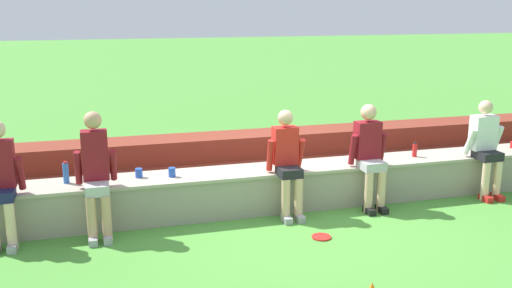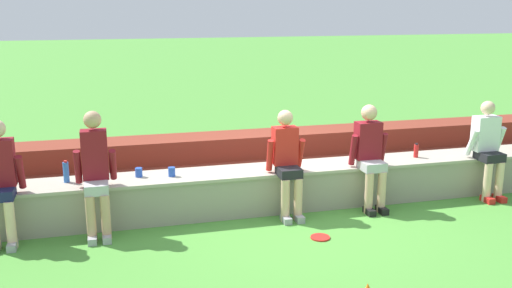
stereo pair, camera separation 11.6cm
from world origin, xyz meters
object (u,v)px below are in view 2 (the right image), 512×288
object	(u,v)px
plastic_cup_left_end	(172,172)
frisbee	(320,237)
person_right_of_center	(370,154)
plastic_cup_middle	(139,172)
person_center	(287,161)
person_far_right	(488,147)
water_bottle_near_right	(416,151)
person_far_left	(0,179)
water_bottle_near_left	(66,172)
person_left_of_center	(96,171)

from	to	relation	value
plastic_cup_left_end	frisbee	bearing A→B (deg)	-34.71
person_right_of_center	plastic_cup_middle	bearing A→B (deg)	172.86
person_center	person_far_right	world-z (taller)	person_center
plastic_cup_middle	water_bottle_near_right	bearing A→B (deg)	-0.69
person_right_of_center	water_bottle_near_right	world-z (taller)	person_right_of_center
person_right_of_center	plastic_cup_left_end	size ratio (longest dim) A/B	11.89
person_far_left	frisbee	size ratio (longest dim) A/B	6.21
person_far_left	water_bottle_near_left	xyz separation A→B (m)	(0.68, 0.37, -0.08)
person_center	water_bottle_near_left	xyz separation A→B (m)	(-2.72, 0.36, -0.05)
person_center	water_bottle_near_right	bearing A→B (deg)	8.79
person_far_left	plastic_cup_middle	world-z (taller)	person_far_left
person_right_of_center	water_bottle_near_right	xyz separation A→B (m)	(0.88, 0.33, -0.10)
person_right_of_center	plastic_cup_middle	size ratio (longest dim) A/B	12.07
person_center	water_bottle_near_left	bearing A→B (deg)	172.45
water_bottle_near_right	person_far_left	bearing A→B (deg)	-176.57
water_bottle_near_right	plastic_cup_left_end	distance (m)	3.48
person_left_of_center	plastic_cup_left_end	world-z (taller)	person_left_of_center
person_far_right	person_left_of_center	bearing A→B (deg)	179.94
person_far_left	person_left_of_center	distance (m)	1.04
person_far_right	frisbee	xyz separation A→B (m)	(-2.80, -0.80, -0.73)
person_left_of_center	plastic_cup_middle	xyz separation A→B (m)	(0.51, 0.38, -0.17)
water_bottle_near_right	plastic_cup_middle	xyz separation A→B (m)	(-3.88, 0.05, -0.04)
person_far_left	water_bottle_near_right	xyz separation A→B (m)	(5.43, 0.33, -0.11)
plastic_cup_left_end	frisbee	world-z (taller)	plastic_cup_left_end
person_far_left	water_bottle_near_right	world-z (taller)	person_far_left
person_left_of_center	plastic_cup_middle	distance (m)	0.66
plastic_cup_left_end	person_right_of_center	bearing A→B (deg)	-6.44
plastic_cup_left_end	frisbee	distance (m)	2.04
person_center	frisbee	world-z (taller)	person_center
water_bottle_near_right	plastic_cup_left_end	world-z (taller)	water_bottle_near_right
water_bottle_near_left	frisbee	xyz separation A→B (m)	(2.87, -1.19, -0.68)
person_far_right	water_bottle_near_left	world-z (taller)	person_far_right
person_right_of_center	person_far_right	world-z (taller)	person_right_of_center
person_center	plastic_cup_middle	distance (m)	1.89
person_far_left	frisbee	bearing A→B (deg)	-12.95
person_left_of_center	frisbee	size ratio (longest dim) A/B	6.42
water_bottle_near_right	frisbee	xyz separation A→B (m)	(-1.88, -1.14, -0.65)
person_center	plastic_cup_left_end	world-z (taller)	person_center
person_far_left	water_bottle_near_right	distance (m)	5.44
person_center	water_bottle_near_right	size ratio (longest dim) A/B	6.69
person_far_left	person_right_of_center	size ratio (longest dim) A/B	1.02
person_center	person_right_of_center	world-z (taller)	person_right_of_center
person_left_of_center	person_center	bearing A→B (deg)	0.46
person_left_of_center	water_bottle_near_left	bearing A→B (deg)	133.37
person_right_of_center	water_bottle_near_right	bearing A→B (deg)	20.58
water_bottle_near_left	plastic_cup_middle	size ratio (longest dim) A/B	2.36
person_far_left	person_center	bearing A→B (deg)	0.19
person_center	water_bottle_near_right	world-z (taller)	person_center
person_far_left	plastic_cup_middle	size ratio (longest dim) A/B	12.36
plastic_cup_left_end	plastic_cup_middle	size ratio (longest dim) A/B	1.02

